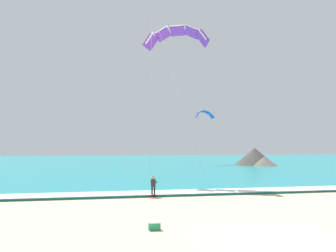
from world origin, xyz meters
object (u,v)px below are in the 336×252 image
(kite_primary, at_px, (177,35))
(kitesurfer, at_px, (153,185))
(kite_distant, at_px, (204,113))
(surfboard, at_px, (153,197))
(cooler_box, at_px, (154,226))

(kite_primary, bearing_deg, kitesurfer, -114.00)
(kite_primary, relative_size, kite_distant, 3.33)
(surfboard, distance_m, kite_distant, 47.53)
(kitesurfer, distance_m, kite_distant, 47.31)
(kite_primary, distance_m, cooler_box, 25.00)
(surfboard, relative_size, kitesurfer, 0.87)
(kite_primary, xyz_separation_m, cooler_box, (-5.25, -18.67, -15.78))
(surfboard, relative_size, kite_primary, 0.09)
(kitesurfer, height_order, kite_primary, kite_primary)
(kite_distant, relative_size, cooler_box, 8.23)
(surfboard, bearing_deg, kitesurfer, 71.41)
(kite_primary, bearing_deg, kite_distant, 68.34)
(kitesurfer, relative_size, kite_distant, 0.35)
(kite_primary, bearing_deg, cooler_box, -105.70)
(kite_distant, bearing_deg, surfboard, -112.13)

